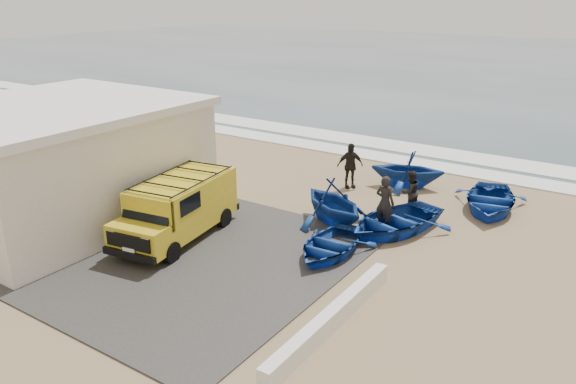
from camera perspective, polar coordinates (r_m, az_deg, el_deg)
The scene contains 16 objects.
ground at distance 19.51m, azimuth -4.02°, elevation -5.01°, with size 160.00×160.00×0.00m, color #907954.
slab at distance 19.40m, azimuth -12.37°, elevation -5.52°, with size 12.00×10.00×0.05m, color #3C3937.
ocean at distance 71.25m, azimuth 25.24°, elevation 11.41°, with size 180.00×88.00×0.01m, color #385166.
surf_line at distance 29.30m, azimuth 10.46°, elevation 3.35°, with size 180.00×1.60×0.06m, color white.
surf_wash at distance 31.53m, azimuth 12.30°, elevation 4.38°, with size 180.00×2.20×0.04m, color white.
building at distance 22.78m, azimuth -22.51°, elevation 2.98°, with size 8.40×9.40×4.30m.
parapet at distance 14.74m, azimuth 4.49°, elevation -12.68°, with size 0.35×6.00×0.55m, color silver.
van at distance 19.69m, azimuth -11.04°, elevation -1.43°, with size 2.70×5.28×2.16m.
boat_near_left at distance 18.44m, azimuth 4.30°, elevation -5.35°, with size 2.42×3.39×0.70m, color #133D96.
boat_near_right at distance 20.41m, azimuth 10.74°, elevation -2.85°, with size 2.97×4.16×0.86m, color #133D96.
boat_mid_left at distance 20.62m, azimuth 4.61°, elevation -1.01°, with size 2.84×3.29×1.73m, color #133D96.
boat_mid_right at distance 23.37m, azimuth 19.80°, elevation -0.80°, with size 2.85×3.99×0.83m, color #133D96.
boat_far_left at distance 25.05m, azimuth 12.05°, elevation 2.31°, with size 2.70×3.13×1.65m, color #133D96.
fisherman_front at distance 20.38m, azimuth 9.81°, elevation -1.08°, with size 0.73×0.48×2.01m, color black.
fisherman_middle at distance 22.10m, azimuth 12.29°, elevation -0.01°, with size 0.83×0.65×1.71m, color black.
fisherman_back at distance 24.53m, azimuth 6.31°, elevation 2.69°, with size 1.17×0.49×2.00m, color black.
Camera 1 is at (10.95, -13.92, 8.18)m, focal length 35.00 mm.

